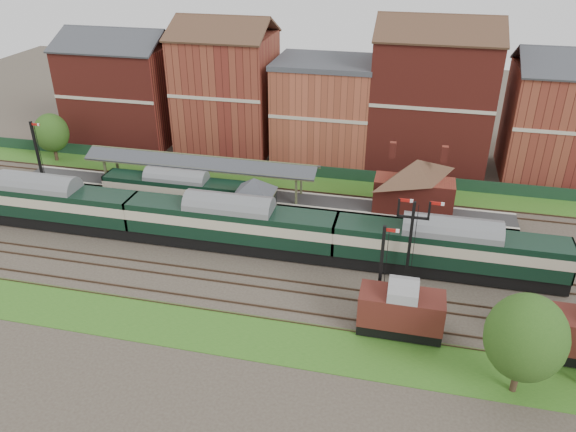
% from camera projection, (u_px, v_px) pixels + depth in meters
% --- Properties ---
extents(ground, '(160.00, 160.00, 0.00)m').
position_uv_depth(ground, '(277.00, 253.00, 52.73)').
color(ground, '#473D33').
rests_on(ground, ground).
extents(grass_back, '(90.00, 4.50, 0.06)m').
position_uv_depth(grass_back, '(310.00, 183.00, 66.46)').
color(grass_back, '#2D6619').
rests_on(grass_back, ground).
extents(grass_front, '(90.00, 5.00, 0.06)m').
position_uv_depth(grass_front, '(238.00, 335.00, 42.41)').
color(grass_front, '#2D6619').
rests_on(grass_front, ground).
extents(fence, '(90.00, 0.12, 1.50)m').
position_uv_depth(fence, '(313.00, 171.00, 67.83)').
color(fence, '#193823').
rests_on(fence, ground).
extents(platform, '(55.00, 3.40, 1.00)m').
position_uv_depth(platform, '(254.00, 198.00, 61.87)').
color(platform, '#2D2D2D').
rests_on(platform, ground).
extents(signal_box, '(5.40, 5.40, 6.00)m').
position_uv_depth(signal_box, '(255.00, 204.00, 54.62)').
color(signal_box, '#59704F').
rests_on(signal_box, ground).
extents(brick_hut, '(3.20, 2.64, 2.94)m').
position_uv_depth(brick_hut, '(335.00, 231.00, 53.95)').
color(brick_hut, maroon).
rests_on(brick_hut, ground).
extents(station_building, '(8.10, 8.10, 5.90)m').
position_uv_depth(station_building, '(414.00, 185.00, 56.83)').
color(station_building, maroon).
rests_on(station_building, platform).
extents(canopy, '(26.00, 3.89, 4.08)m').
position_uv_depth(canopy, '(200.00, 159.00, 61.15)').
color(canopy, '#505937').
rests_on(canopy, platform).
extents(semaphore_bracket, '(3.60, 0.25, 8.18)m').
position_uv_depth(semaphore_bracket, '(411.00, 239.00, 45.99)').
color(semaphore_bracket, black).
rests_on(semaphore_bracket, ground).
extents(semaphore_platform_end, '(1.23, 0.25, 8.00)m').
position_uv_depth(semaphore_platform_end, '(38.00, 154.00, 63.65)').
color(semaphore_platform_end, black).
rests_on(semaphore_platform_end, ground).
extents(semaphore_siding, '(1.23, 0.25, 8.00)m').
position_uv_depth(semaphore_siding, '(381.00, 270.00, 42.75)').
color(semaphore_siding, black).
rests_on(semaphore_siding, ground).
extents(town_backdrop, '(69.00, 10.00, 16.00)m').
position_uv_depth(town_backdrop, '(323.00, 104.00, 70.94)').
color(town_backdrop, maroon).
rests_on(town_backdrop, ground).
extents(dmu_train, '(59.55, 3.13, 4.57)m').
position_uv_depth(dmu_train, '(230.00, 223.00, 52.37)').
color(dmu_train, black).
rests_on(dmu_train, ground).
extents(platform_railcar, '(16.15, 2.55, 3.72)m').
position_uv_depth(platform_railcar, '(178.00, 190.00, 59.79)').
color(platform_railcar, black).
rests_on(platform_railcar, ground).
extents(goods_van_a, '(6.23, 2.70, 3.78)m').
position_uv_depth(goods_van_a, '(401.00, 310.00, 41.62)').
color(goods_van_a, black).
rests_on(goods_van_a, ground).
extents(tree_far, '(5.14, 5.14, 7.50)m').
position_uv_depth(tree_far, '(526.00, 338.00, 35.31)').
color(tree_far, '#382619').
rests_on(tree_far, ground).
extents(tree_back, '(4.28, 4.28, 6.25)m').
position_uv_depth(tree_back, '(51.00, 133.00, 70.99)').
color(tree_back, '#382619').
rests_on(tree_back, ground).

